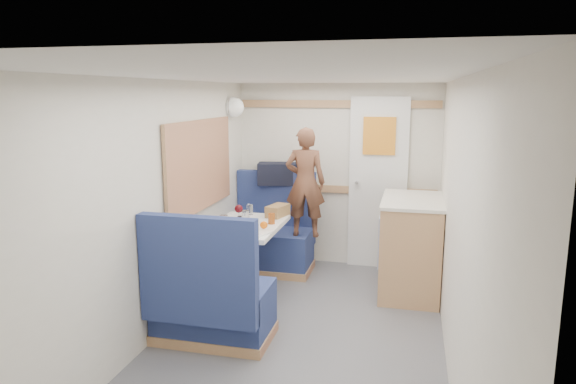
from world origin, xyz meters
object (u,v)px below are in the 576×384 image
(cheese_block, at_px, (236,228))
(duffel_bag, at_px, (281,174))
(bench_far, at_px, (271,242))
(bread_loaf, at_px, (278,211))
(dinette_table, at_px, (246,241))
(dome_light, at_px, (234,107))
(pepper_grinder, at_px, (240,222))
(person, at_px, (305,182))
(tumbler_mid, at_px, (250,210))
(orange_fruit, at_px, (264,225))
(galley_counter, at_px, (410,245))
(tray, at_px, (248,235))
(beer_glass, at_px, (272,219))
(wine_glass, at_px, (239,210))
(tumbler_right, at_px, (246,216))
(tumbler_left, at_px, (224,222))
(bench_near, at_px, (211,305))

(cheese_block, bearing_deg, duffel_bag, 88.38)
(bench_far, distance_m, bread_loaf, 0.71)
(dinette_table, distance_m, duffel_bag, 1.21)
(dome_light, relative_size, pepper_grinder, 2.00)
(dinette_table, relative_size, duffel_bag, 1.86)
(person, xyz_separation_m, tumbler_mid, (-0.49, -0.32, -0.24))
(bench_far, relative_size, cheese_block, 11.55)
(bench_far, height_order, person, person)
(person, bearing_deg, bench_far, -26.68)
(orange_fruit, height_order, cheese_block, orange_fruit)
(dinette_table, bearing_deg, galley_counter, 20.54)
(bench_far, distance_m, tray, 1.30)
(bench_far, distance_m, tumbler_mid, 0.68)
(person, xyz_separation_m, beer_glass, (-0.18, -0.62, -0.24))
(wine_glass, distance_m, tumbler_right, 0.09)
(wine_glass, height_order, bread_loaf, wine_glass)
(person, bearing_deg, tumbler_left, 54.00)
(person, distance_m, cheese_block, 1.07)
(pepper_grinder, bearing_deg, bench_far, 88.79)
(bench_near, height_order, tray, bench_near)
(galley_counter, bearing_deg, pepper_grinder, -156.27)
(tumbler_left, bearing_deg, galley_counter, 24.68)
(dinette_table, bearing_deg, orange_fruit, -38.30)
(tumbler_mid, xyz_separation_m, beer_glass, (0.31, -0.30, -0.00))
(beer_glass, bearing_deg, person, 73.74)
(tumbler_mid, xyz_separation_m, bread_loaf, (0.28, 0.00, 0.00))
(orange_fruit, height_order, tumbler_mid, tumbler_mid)
(wine_glass, xyz_separation_m, tumbler_mid, (-0.00, 0.33, -0.07))
(galley_counter, relative_size, orange_fruit, 13.66)
(dinette_table, height_order, cheese_block, cheese_block)
(wine_glass, relative_size, tumbler_left, 1.39)
(duffel_bag, height_order, bread_loaf, duffel_bag)
(person, height_order, bread_loaf, person)
(orange_fruit, xyz_separation_m, tumbler_left, (-0.36, -0.01, 0.01))
(dinette_table, bearing_deg, tumbler_right, 108.09)
(person, height_order, tumbler_left, person)
(duffel_bag, height_order, tumbler_left, duffel_bag)
(dinette_table, height_order, tumbler_left, tumbler_left)
(bread_loaf, bearing_deg, person, 57.57)
(tray, bearing_deg, bench_far, 96.46)
(dome_light, bearing_deg, tumbler_left, -76.38)
(galley_counter, distance_m, wine_glass, 1.67)
(tumbler_right, bearing_deg, bread_loaf, 52.38)
(dinette_table, height_order, person, person)
(bench_near, xyz_separation_m, duffel_bag, (0.04, 1.98, 0.72))
(bench_near, xyz_separation_m, cheese_block, (0.00, 0.61, 0.45))
(orange_fruit, relative_size, tumbler_mid, 0.67)
(tumbler_left, bearing_deg, cheese_block, -26.93)
(bench_near, height_order, beer_glass, bench_near)
(wine_glass, bearing_deg, orange_fruit, -36.31)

